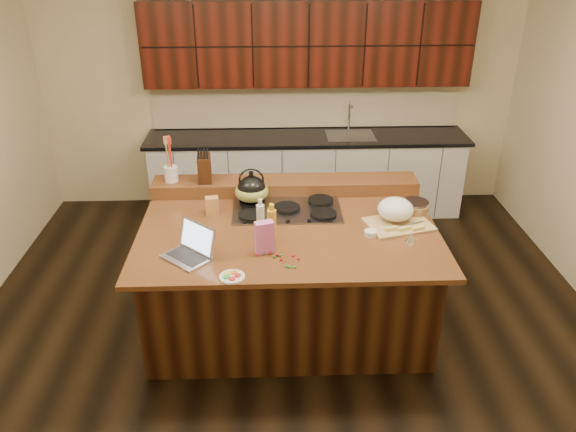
{
  "coord_description": "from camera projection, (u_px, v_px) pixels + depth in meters",
  "views": [
    {
      "loc": [
        -0.15,
        -3.98,
        3.07
      ],
      "look_at": [
        0.0,
        0.05,
        1.0
      ],
      "focal_mm": 35.0,
      "sensor_mm": 36.0,
      "label": 1
    }
  ],
  "objects": [
    {
      "name": "room",
      "position": [
        288.0,
        179.0,
        4.33
      ],
      "size": [
        5.52,
        5.02,
        2.72
      ],
      "color": "black",
      "rests_on": "ground"
    },
    {
      "name": "island",
      "position": [
        288.0,
        275.0,
        4.73
      ],
      "size": [
        2.4,
        1.6,
        0.92
      ],
      "color": "black",
      "rests_on": "ground"
    },
    {
      "name": "back_ledge",
      "position": [
        285.0,
        185.0,
        5.12
      ],
      "size": [
        2.4,
        0.3,
        0.12
      ],
      "primitive_type": "cube",
      "color": "black",
      "rests_on": "island"
    },
    {
      "name": "cooktop",
      "position": [
        287.0,
        209.0,
        4.78
      ],
      "size": [
        0.92,
        0.52,
        0.05
      ],
      "color": "gray",
      "rests_on": "island"
    },
    {
      "name": "back_counter",
      "position": [
        307.0,
        131.0,
        6.48
      ],
      "size": [
        3.7,
        0.66,
        2.4
      ],
      "color": "silver",
      "rests_on": "ground"
    },
    {
      "name": "kettle",
      "position": [
        252.0,
        189.0,
        4.83
      ],
      "size": [
        0.29,
        0.29,
        0.22
      ],
      "primitive_type": "ellipsoid",
      "rotation": [
        0.0,
        0.0,
        -0.21
      ],
      "color": "black",
      "rests_on": "cooktop"
    },
    {
      "name": "green_bowl",
      "position": [
        252.0,
        192.0,
        4.84
      ],
      "size": [
        0.34,
        0.34,
        0.16
      ],
      "primitive_type": "ellipsoid",
      "rotation": [
        0.0,
        0.0,
        0.17
      ],
      "color": "olive",
      "rests_on": "cooktop"
    },
    {
      "name": "laptop",
      "position": [
        191.0,
        248.0,
        4.11
      ],
      "size": [
        0.44,
        0.43,
        0.24
      ],
      "rotation": [
        0.0,
        0.0,
        -0.74
      ],
      "color": "#B7B7BC",
      "rests_on": "island"
    },
    {
      "name": "oil_bottle",
      "position": [
        272.0,
        226.0,
        4.26
      ],
      "size": [
        0.09,
        0.09,
        0.27
      ],
      "primitive_type": "cylinder",
      "rotation": [
        0.0,
        0.0,
        -0.4
      ],
      "color": "gold",
      "rests_on": "island"
    },
    {
      "name": "vinegar_bottle",
      "position": [
        261.0,
        220.0,
        4.38
      ],
      "size": [
        0.07,
        0.07,
        0.25
      ],
      "primitive_type": "cylinder",
      "rotation": [
        0.0,
        0.0,
        0.08
      ],
      "color": "silver",
      "rests_on": "island"
    },
    {
      "name": "wooden_tray",
      "position": [
        396.0,
        213.0,
        4.56
      ],
      "size": [
        0.58,
        0.49,
        0.2
      ],
      "rotation": [
        0.0,
        0.0,
        0.27
      ],
      "color": "tan",
      "rests_on": "island"
    },
    {
      "name": "ramekin_a",
      "position": [
        371.0,
        233.0,
        4.4
      ],
      "size": [
        0.13,
        0.13,
        0.04
      ],
      "primitive_type": "cylinder",
      "rotation": [
        0.0,
        0.0,
        -0.33
      ],
      "color": "white",
      "rests_on": "island"
    },
    {
      "name": "ramekin_b",
      "position": [
        422.0,
        209.0,
        4.78
      ],
      "size": [
        0.12,
        0.12,
        0.04
      ],
      "primitive_type": "cylinder",
      "rotation": [
        0.0,
        0.0,
        -0.18
      ],
      "color": "white",
      "rests_on": "island"
    },
    {
      "name": "ramekin_c",
      "position": [
        423.0,
        213.0,
        4.71
      ],
      "size": [
        0.13,
        0.13,
        0.04
      ],
      "primitive_type": "cylinder",
      "rotation": [
        0.0,
        0.0,
        -0.38
      ],
      "color": "white",
      "rests_on": "island"
    },
    {
      "name": "strainer_bowl",
      "position": [
        415.0,
        208.0,
        4.73
      ],
      "size": [
        0.28,
        0.28,
        0.09
      ],
      "primitive_type": "cylinder",
      "rotation": [
        0.0,
        0.0,
        -0.18
      ],
      "color": "#996B3F",
      "rests_on": "island"
    },
    {
      "name": "kitchen_timer",
      "position": [
        411.0,
        237.0,
        4.32
      ],
      "size": [
        0.1,
        0.1,
        0.07
      ],
      "primitive_type": "cone",
      "rotation": [
        0.0,
        0.0,
        0.22
      ],
      "color": "silver",
      "rests_on": "island"
    },
    {
      "name": "pink_bag",
      "position": [
        265.0,
        237.0,
        4.13
      ],
      "size": [
        0.15,
        0.11,
        0.25
      ],
      "primitive_type": "cube",
      "rotation": [
        0.0,
        0.0,
        0.3
      ],
      "color": "#D062AD",
      "rests_on": "island"
    },
    {
      "name": "candy_plate",
      "position": [
        232.0,
        277.0,
        3.88
      ],
      "size": [
        0.22,
        0.22,
        0.01
      ],
      "primitive_type": "cylinder",
      "rotation": [
        0.0,
        0.0,
        0.26
      ],
      "color": "white",
      "rests_on": "island"
    },
    {
      "name": "package_box",
      "position": [
        212.0,
        206.0,
        4.71
      ],
      "size": [
        0.12,
        0.09,
        0.15
      ],
      "primitive_type": "cube",
      "rotation": [
        0.0,
        0.0,
        0.14
      ],
      "color": "#C18644",
      "rests_on": "island"
    },
    {
      "name": "utensil_crock",
      "position": [
        171.0,
        174.0,
        5.03
      ],
      "size": [
        0.16,
        0.16,
        0.14
      ],
      "primitive_type": "cylinder",
      "rotation": [
        0.0,
        0.0,
        0.39
      ],
      "color": "white",
      "rests_on": "back_ledge"
    },
    {
      "name": "knife_block",
      "position": [
        205.0,
        168.0,
        5.01
      ],
      "size": [
        0.13,
        0.2,
        0.24
      ],
      "primitive_type": "cube",
      "rotation": [
        0.0,
        0.0,
        0.08
      ],
      "color": "black",
      "rests_on": "back_ledge"
    },
    {
      "name": "gumdrop_0",
      "position": [
        271.0,
        253.0,
        4.15
      ],
      "size": [
        0.02,
        0.02,
        0.02
      ],
      "primitive_type": "ellipsoid",
      "color": "red",
      "rests_on": "island"
    },
    {
      "name": "gumdrop_1",
      "position": [
        264.0,
        253.0,
        4.15
      ],
      "size": [
        0.02,
        0.02,
        0.02
      ],
      "primitive_type": "ellipsoid",
      "color": "#198C26",
      "rests_on": "island"
    },
    {
      "name": "gumdrop_2",
      "position": [
        298.0,
        259.0,
        4.08
      ],
      "size": [
        0.02,
        0.02,
        0.02
      ],
      "primitive_type": "ellipsoid",
      "color": "red",
      "rests_on": "island"
    },
    {
      "name": "gumdrop_3",
      "position": [
        281.0,
        255.0,
        4.12
      ],
      "size": [
        0.02,
        0.02,
        0.02
      ],
      "primitive_type": "ellipsoid",
      "color": "#198C26",
      "rests_on": "island"
    },
    {
      "name": "gumdrop_4",
      "position": [
        281.0,
        260.0,
        4.07
      ],
      "size": [
        0.02,
        0.02,
        0.02
      ],
      "primitive_type": "ellipsoid",
      "color": "red",
      "rests_on": "island"
    },
    {
      "name": "gumdrop_5",
      "position": [
        286.0,
        266.0,
        3.99
      ],
      "size": [
        0.02,
        0.02,
        0.02
      ],
      "primitive_type": "ellipsoid",
      "color": "#198C26",
      "rests_on": "island"
    },
    {
      "name": "gumdrop_6",
      "position": [
        257.0,
        255.0,
        4.13
      ],
      "size": [
        0.02,
        0.02,
        0.02
      ],
      "primitive_type": "ellipsoid",
      "color": "red",
      "rests_on": "island"
    },
    {
      "name": "gumdrop_7",
      "position": [
        274.0,
        257.0,
        4.1
      ],
      "size": [
        0.02,
        0.02,
        0.02
      ],
      "primitive_type": "ellipsoid",
      "color": "#198C26",
      "rests_on": "island"
    },
    {
      "name": "gumdrop_8",
      "position": [
        293.0,
        256.0,
        4.12
      ],
      "size": [
        0.02,
        0.02,
        0.02
      ],
      "primitive_type": "ellipsoid",
      "color": "red",
      "rests_on": "island"
    },
    {
      "name": "gumdrop_9",
      "position": [
        295.0,
        267.0,
        3.98
      ],
      "size": [
        0.02,
        0.02,
        0.02
      ],
      "primitive_type": "ellipsoid",
      "color": "#198C26",
      "rests_on": "island"
    },
    {
      "name": "gumdrop_10",
      "position": [
        277.0,
        255.0,
        4.13
      ],
      "size": [
        0.02,
        0.02,
        0.02
      ],
      "primitive_type": "ellipsoid",
      "color": "red",
      "rests_on": "island"
    },
    {
      "name": "gumdrop_11",
      "position": [
        289.0,
        267.0,
        3.98
      ],
      "size": [
        0.02,
        0.02,
        0.02
      ],
      "primitive_type": "ellipsoid",
      "color": "#198C26",
      "rests_on": "island"
    }
  ]
}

